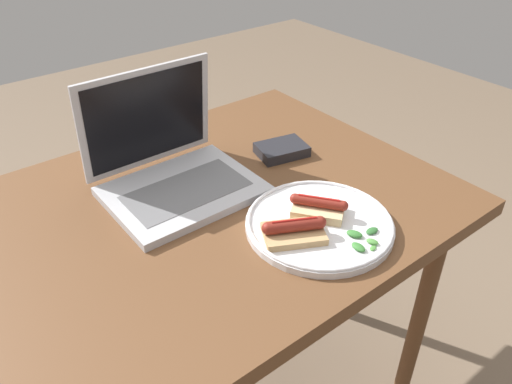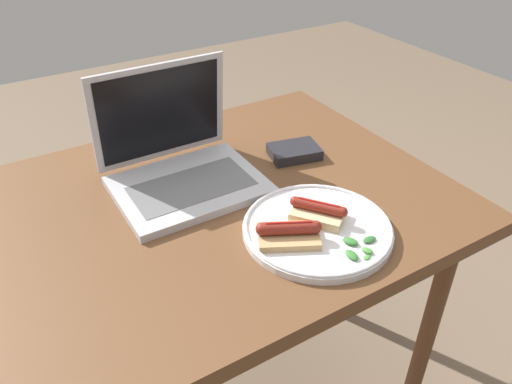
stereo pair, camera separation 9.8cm
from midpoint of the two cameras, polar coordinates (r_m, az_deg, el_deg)
desk at (r=1.09m, az=-9.79°, el=-5.16°), size 1.09×0.77×0.74m
laptop at (r=1.10m, az=-12.02°, el=2.44°), size 0.31×0.27×0.25m
plate at (r=0.98m, az=4.43°, el=-3.72°), size 0.29×0.29×0.02m
sausage_toast_left at (r=0.99m, az=4.34°, el=-1.88°), size 0.11×0.12×0.04m
sausage_toast_middle at (r=0.93m, az=1.35°, el=-4.47°), size 0.14×0.12×0.04m
salad_pile at (r=0.94m, az=9.18°, el=-5.41°), size 0.08×0.07×0.01m
external_drive at (r=1.22m, az=0.66°, el=4.79°), size 0.13×0.11×0.03m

